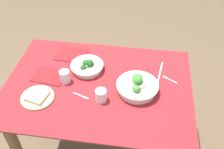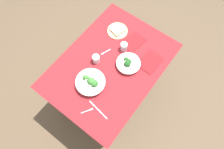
{
  "view_description": "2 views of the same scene",
  "coord_description": "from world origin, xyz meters",
  "px_view_note": "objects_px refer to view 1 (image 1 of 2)",
  "views": [
    {
      "loc": [
        -0.26,
        1.16,
        1.93
      ],
      "look_at": [
        -0.08,
        -0.09,
        0.78
      ],
      "focal_mm": 41.53,
      "sensor_mm": 36.0,
      "label": 1
    },
    {
      "loc": [
        -0.66,
        -0.52,
        2.45
      ],
      "look_at": [
        -0.07,
        -0.08,
        0.78
      ],
      "focal_mm": 33.0,
      "sensor_mm": 36.0,
      "label": 2
    }
  ],
  "objects_px": {
    "broccoli_bowl_near": "(87,66)",
    "fork_by_near_bowl": "(81,96)",
    "napkin_folded_upper": "(71,55)",
    "water_glass_center": "(65,76)",
    "table_knife_left": "(160,72)",
    "napkin_folded_lower": "(49,76)",
    "fork_by_far_bowl": "(169,79)",
    "broccoli_bowl_far": "(137,86)",
    "water_glass_side": "(101,95)",
    "bread_side_plate": "(37,97)"
  },
  "relations": [
    {
      "from": "water_glass_side",
      "to": "table_knife_left",
      "type": "relative_size",
      "value": 0.36
    },
    {
      "from": "napkin_folded_lower",
      "to": "water_glass_side",
      "type": "bearing_deg",
      "value": 157.29
    },
    {
      "from": "water_glass_center",
      "to": "table_knife_left",
      "type": "bearing_deg",
      "value": -164.28
    },
    {
      "from": "water_glass_center",
      "to": "fork_by_far_bowl",
      "type": "bearing_deg",
      "value": -170.84
    },
    {
      "from": "napkin_folded_upper",
      "to": "broccoli_bowl_far",
      "type": "bearing_deg",
      "value": 149.57
    },
    {
      "from": "fork_by_far_bowl",
      "to": "water_glass_center",
      "type": "bearing_deg",
      "value": 40.44
    },
    {
      "from": "fork_by_near_bowl",
      "to": "broccoli_bowl_far",
      "type": "bearing_deg",
      "value": 36.1
    },
    {
      "from": "broccoli_bowl_near",
      "to": "napkin_folded_upper",
      "type": "bearing_deg",
      "value": -43.46
    },
    {
      "from": "water_glass_center",
      "to": "napkin_folded_upper",
      "type": "xyz_separation_m",
      "value": [
        0.04,
        -0.27,
        -0.04
      ]
    },
    {
      "from": "broccoli_bowl_far",
      "to": "water_glass_side",
      "type": "xyz_separation_m",
      "value": [
        0.21,
        0.11,
        -0.0
      ]
    },
    {
      "from": "broccoli_bowl_near",
      "to": "napkin_folded_upper",
      "type": "xyz_separation_m",
      "value": [
        0.15,
        -0.14,
        -0.03
      ]
    },
    {
      "from": "broccoli_bowl_far",
      "to": "water_glass_side",
      "type": "height_order",
      "value": "broccoli_bowl_far"
    },
    {
      "from": "broccoli_bowl_near",
      "to": "fork_by_near_bowl",
      "type": "xyz_separation_m",
      "value": [
        -0.02,
        0.25,
        -0.03
      ]
    },
    {
      "from": "broccoli_bowl_far",
      "to": "fork_by_near_bowl",
      "type": "relative_size",
      "value": 2.47
    },
    {
      "from": "table_knife_left",
      "to": "water_glass_center",
      "type": "bearing_deg",
      "value": -65.97
    },
    {
      "from": "table_knife_left",
      "to": "broccoli_bowl_far",
      "type": "bearing_deg",
      "value": -28.17
    },
    {
      "from": "broccoli_bowl_far",
      "to": "napkin_folded_lower",
      "type": "bearing_deg",
      "value": -4.85
    },
    {
      "from": "fork_by_near_bowl",
      "to": "table_knife_left",
      "type": "height_order",
      "value": "same"
    },
    {
      "from": "fork_by_far_bowl",
      "to": "table_knife_left",
      "type": "height_order",
      "value": "same"
    },
    {
      "from": "broccoli_bowl_far",
      "to": "fork_by_near_bowl",
      "type": "xyz_separation_m",
      "value": [
        0.33,
        0.1,
        -0.04
      ]
    },
    {
      "from": "water_glass_center",
      "to": "napkin_folded_upper",
      "type": "height_order",
      "value": "water_glass_center"
    },
    {
      "from": "water_glass_center",
      "to": "table_knife_left",
      "type": "xyz_separation_m",
      "value": [
        -0.61,
        -0.17,
        -0.04
      ]
    },
    {
      "from": "water_glass_center",
      "to": "fork_by_near_bowl",
      "type": "height_order",
      "value": "water_glass_center"
    },
    {
      "from": "bread_side_plate",
      "to": "fork_by_near_bowl",
      "type": "relative_size",
      "value": 1.93
    },
    {
      "from": "bread_side_plate",
      "to": "fork_by_far_bowl",
      "type": "height_order",
      "value": "bread_side_plate"
    },
    {
      "from": "broccoli_bowl_near",
      "to": "bread_side_plate",
      "type": "distance_m",
      "value": 0.39
    },
    {
      "from": "bread_side_plate",
      "to": "napkin_folded_upper",
      "type": "height_order",
      "value": "bread_side_plate"
    },
    {
      "from": "broccoli_bowl_far",
      "to": "fork_by_far_bowl",
      "type": "relative_size",
      "value": 2.68
    },
    {
      "from": "broccoli_bowl_near",
      "to": "water_glass_center",
      "type": "distance_m",
      "value": 0.17
    },
    {
      "from": "broccoli_bowl_near",
      "to": "fork_by_near_bowl",
      "type": "distance_m",
      "value": 0.25
    },
    {
      "from": "bread_side_plate",
      "to": "water_glass_side",
      "type": "xyz_separation_m",
      "value": [
        -0.38,
        -0.04,
        0.03
      ]
    },
    {
      "from": "water_glass_side",
      "to": "napkin_folded_upper",
      "type": "bearing_deg",
      "value": -53.92
    },
    {
      "from": "water_glass_center",
      "to": "napkin_folded_lower",
      "type": "height_order",
      "value": "water_glass_center"
    },
    {
      "from": "water_glass_side",
      "to": "table_knife_left",
      "type": "height_order",
      "value": "water_glass_side"
    },
    {
      "from": "broccoli_bowl_far",
      "to": "water_glass_center",
      "type": "xyz_separation_m",
      "value": [
        0.46,
        -0.02,
        0.0
      ]
    },
    {
      "from": "bread_side_plate",
      "to": "table_knife_left",
      "type": "bearing_deg",
      "value": -154.96
    },
    {
      "from": "water_glass_center",
      "to": "fork_by_far_bowl",
      "type": "height_order",
      "value": "water_glass_center"
    },
    {
      "from": "table_knife_left",
      "to": "fork_by_far_bowl",
      "type": "bearing_deg",
      "value": 51.53
    },
    {
      "from": "broccoli_bowl_near",
      "to": "bread_side_plate",
      "type": "xyz_separation_m",
      "value": [
        0.24,
        0.3,
        -0.02
      ]
    },
    {
      "from": "broccoli_bowl_near",
      "to": "water_glass_side",
      "type": "height_order",
      "value": "broccoli_bowl_near"
    },
    {
      "from": "table_knife_left",
      "to": "napkin_folded_lower",
      "type": "bearing_deg",
      "value": -70.51
    },
    {
      "from": "bread_side_plate",
      "to": "water_glass_center",
      "type": "height_order",
      "value": "water_glass_center"
    },
    {
      "from": "water_glass_side",
      "to": "fork_by_near_bowl",
      "type": "bearing_deg",
      "value": -4.87
    },
    {
      "from": "broccoli_bowl_near",
      "to": "bread_side_plate",
      "type": "height_order",
      "value": "broccoli_bowl_near"
    },
    {
      "from": "broccoli_bowl_far",
      "to": "water_glass_side",
      "type": "distance_m",
      "value": 0.23
    },
    {
      "from": "napkin_folded_upper",
      "to": "napkin_folded_lower",
      "type": "xyz_separation_m",
      "value": [
        0.08,
        0.24,
        0.0
      ]
    },
    {
      "from": "broccoli_bowl_near",
      "to": "water_glass_side",
      "type": "bearing_deg",
      "value": 118.71
    },
    {
      "from": "napkin_folded_upper",
      "to": "napkin_folded_lower",
      "type": "relative_size",
      "value": 1.04
    },
    {
      "from": "water_glass_side",
      "to": "napkin_folded_upper",
      "type": "xyz_separation_m",
      "value": [
        0.29,
        -0.4,
        -0.04
      ]
    },
    {
      "from": "napkin_folded_lower",
      "to": "bread_side_plate",
      "type": "bearing_deg",
      "value": 87.67
    }
  ]
}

